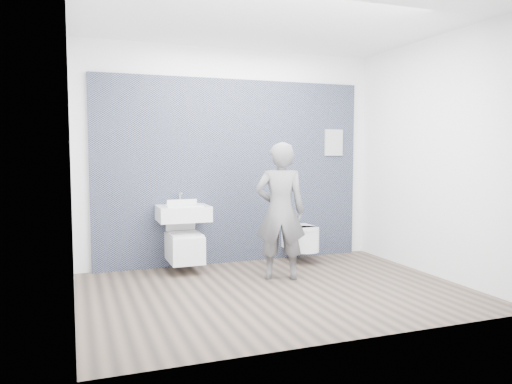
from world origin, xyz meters
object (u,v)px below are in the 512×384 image
object	(u,v)px
toilet_square	(184,246)
visitor	(280,211)
washbasin	(183,213)
toilet_rounded	(302,238)

from	to	relation	value
toilet_square	visitor	size ratio (longest dim) A/B	0.48
washbasin	toilet_rounded	bearing A→B (deg)	-2.29
washbasin	toilet_rounded	size ratio (longest dim) A/B	1.05
toilet_square	visitor	bearing A→B (deg)	-36.75
washbasin	toilet_rounded	distance (m)	1.63
toilet_rounded	visitor	size ratio (longest dim) A/B	0.38
washbasin	toilet_square	distance (m)	0.41
washbasin	toilet_rounded	world-z (taller)	washbasin
toilet_square	toilet_rounded	world-z (taller)	toilet_square
washbasin	toilet_rounded	xyz separation A→B (m)	(1.58, -0.06, -0.40)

